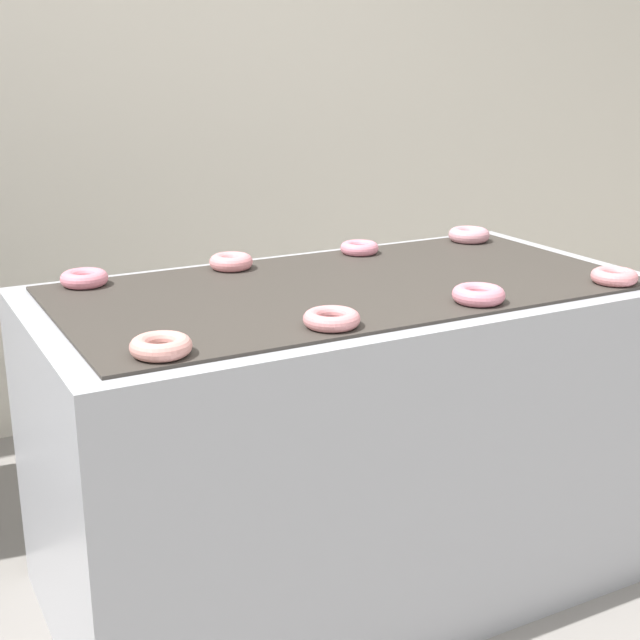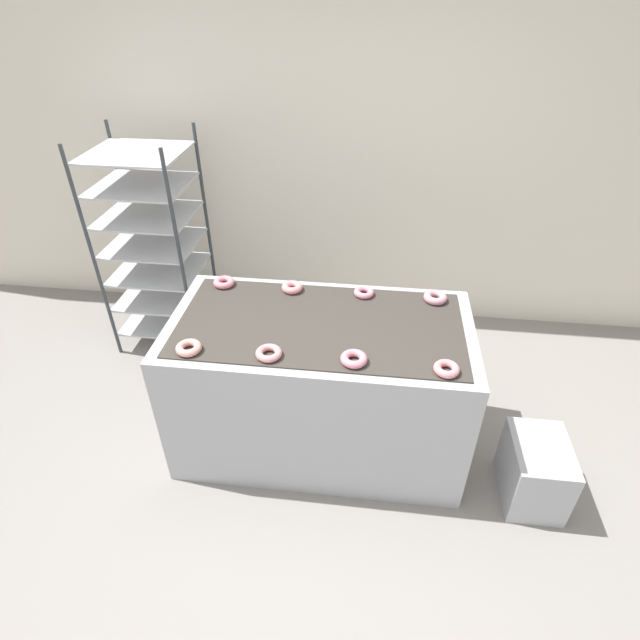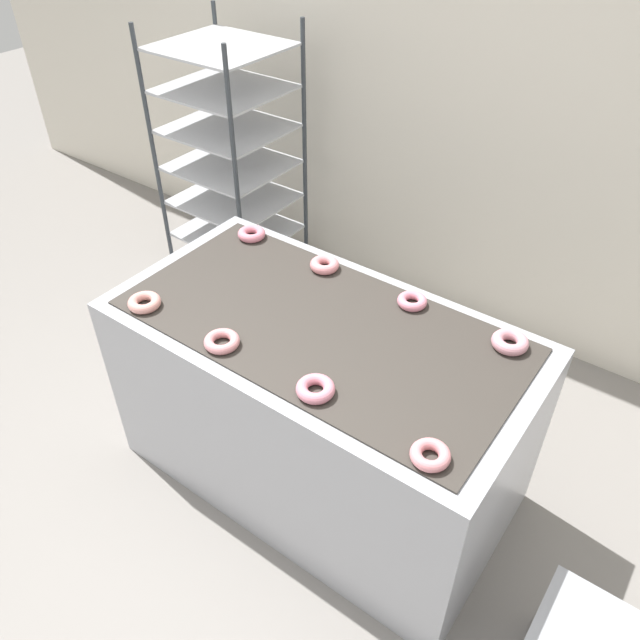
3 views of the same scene
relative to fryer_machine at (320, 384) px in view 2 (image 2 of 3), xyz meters
The scene contains 13 objects.
ground_plane 0.79m from the fryer_machine, 90.03° to the right, with size 14.00×14.00×0.00m, color gray.
wall_back 1.75m from the fryer_machine, 90.01° to the left, with size 8.00×0.05×2.80m.
fryer_machine is the anchor object (origin of this frame).
baking_rack_cart 1.62m from the fryer_machine, 144.41° to the left, with size 0.63×0.59×1.53m.
glaze_bin 1.23m from the fryer_machine, 12.98° to the right, with size 0.29×0.39×0.37m.
donut_near_left 0.80m from the fryer_machine, 153.09° to the right, with size 0.12×0.12×0.04m, color #DB938A.
donut_near_midleft 0.57m from the fryer_machine, 125.25° to the right, with size 0.13×0.13×0.03m, color #D9898C.
donut_near_midright 0.57m from the fryer_machine, 56.25° to the right, with size 0.13×0.13×0.04m, color pink.
donut_near_right 0.82m from the fryer_machine, 26.61° to the right, with size 0.12×0.12×0.04m, color #DA8489.
donut_far_left 0.81m from the fryer_machine, 152.59° to the left, with size 0.12×0.12×0.04m, color pink.
donut_far_midleft 0.57m from the fryer_machine, 123.21° to the left, with size 0.12×0.12×0.04m, color pink.
donut_far_midright 0.58m from the fryer_machine, 54.86° to the left, with size 0.11×0.11×0.03m, color pink.
donut_far_right 0.81m from the fryer_machine, 25.66° to the left, with size 0.13×0.13×0.04m, color pink.
Camera 2 is at (0.25, -1.41, 2.36)m, focal length 28.00 mm.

